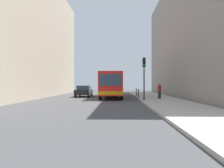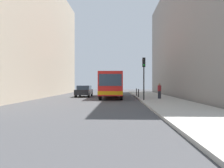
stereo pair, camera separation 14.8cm
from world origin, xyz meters
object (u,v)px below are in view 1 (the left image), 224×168
bus (112,84)px  pedestrian_near_signal (159,91)px  car_beside_bus (84,91)px  traffic_light (144,70)px  bollard_mid (136,92)px  bollard_near (138,93)px

bus → pedestrian_near_signal: bus is taller
car_beside_bus → traffic_light: traffic_light is taller
bollard_mid → car_beside_bus: bearing=-179.5°
traffic_light → pedestrian_near_signal: traffic_light is taller
bollard_near → traffic_light: bearing=-88.7°
traffic_light → bollard_near: traffic_light is taller
car_beside_bus → traffic_light: size_ratio=1.07×
car_beside_bus → bollard_mid: bearing=-179.5°
bollard_near → bollard_mid: bearing=90.0°
car_beside_bus → bollard_near: bearing=158.0°
bollard_mid → pedestrian_near_signal: size_ratio=0.59×
bus → traffic_light: (3.31, -5.93, 1.28)m
bus → pedestrian_near_signal: (5.21, -3.92, -0.77)m
bollard_mid → pedestrian_near_signal: 5.53m
bollard_mid → pedestrian_near_signal: pedestrian_near_signal is taller
car_beside_bus → pedestrian_near_signal: size_ratio=2.72×
traffic_light → bollard_mid: size_ratio=4.32×
bollard_near → car_beside_bus: bearing=158.1°
bus → traffic_light: traffic_light is taller
traffic_light → pedestrian_near_signal: (1.90, 2.01, -2.05)m
traffic_light → bollard_near: size_ratio=4.32×
bollard_mid → bus: bearing=-159.1°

